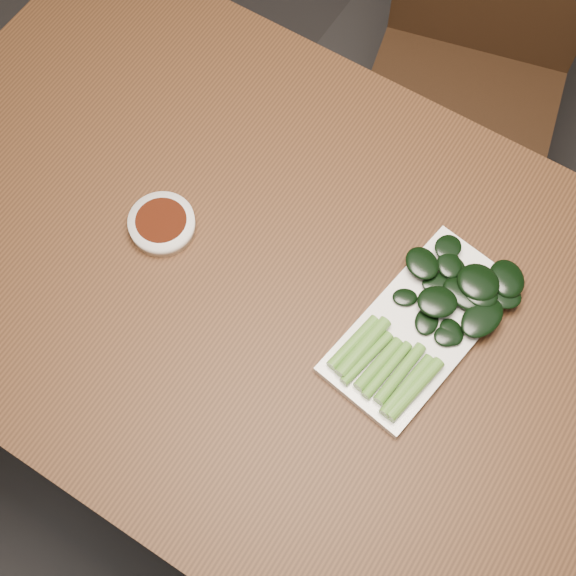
% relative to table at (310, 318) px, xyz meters
% --- Properties ---
extents(ground, '(6.00, 6.00, 0.00)m').
position_rel_table_xyz_m(ground, '(0.00, 0.00, -0.68)').
color(ground, '#282626').
rests_on(ground, ground).
extents(table, '(1.40, 0.80, 0.75)m').
position_rel_table_xyz_m(table, '(0.00, 0.00, 0.00)').
color(table, '#402512').
rests_on(table, ground).
extents(chair_far, '(0.48, 0.48, 0.89)m').
position_rel_table_xyz_m(chair_far, '(-0.05, 0.70, -0.19)').
color(chair_far, black).
rests_on(chair_far, ground).
extents(sauce_bowl, '(0.10, 0.10, 0.03)m').
position_rel_table_xyz_m(sauce_bowl, '(-0.25, -0.02, 0.09)').
color(sauce_bowl, white).
rests_on(sauce_bowl, table).
extents(serving_plate, '(0.19, 0.31, 0.01)m').
position_rel_table_xyz_m(serving_plate, '(0.15, 0.04, 0.08)').
color(serving_plate, white).
rests_on(serving_plate, table).
extents(gai_lan, '(0.19, 0.30, 0.03)m').
position_rel_table_xyz_m(gai_lan, '(0.17, 0.06, 0.10)').
color(gai_lan, '#54872E').
rests_on(gai_lan, serving_plate).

